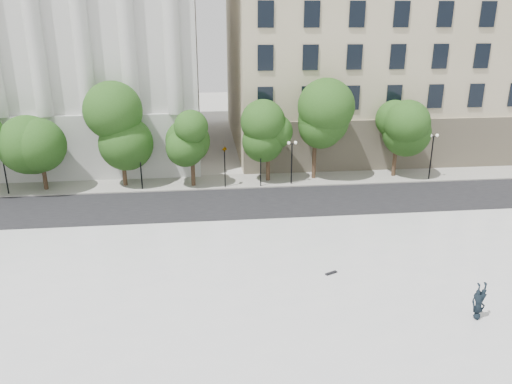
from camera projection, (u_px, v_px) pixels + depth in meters
ground at (249, 349)px, 22.45m from camera, size 160.00×160.00×0.00m
plaza at (243, 308)px, 25.18m from camera, size 44.00×22.00×0.45m
street at (227, 206)px, 39.31m from camera, size 60.00×8.00×0.02m
far_sidewalk at (223, 182)px, 44.91m from camera, size 60.00×4.00×0.12m
building_west at (53, 29)px, 52.54m from camera, size 31.50×27.65×25.60m
building_east at (389, 44)px, 57.24m from camera, size 36.00×26.15×23.00m
traffic_light_west at (224, 147)px, 42.11m from camera, size 0.70×1.80×4.21m
traffic_light_east at (261, 147)px, 42.46m from camera, size 0.37×1.59×4.14m
person_lying at (477, 314)px, 23.86m from camera, size 0.74×1.95×0.53m
skateboard at (331, 273)px, 28.10m from camera, size 0.76×0.49×0.08m
street_trees at (174, 130)px, 42.53m from camera, size 39.83×4.97×7.68m
lamp_posts at (221, 155)px, 42.62m from camera, size 37.60×0.28×4.46m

